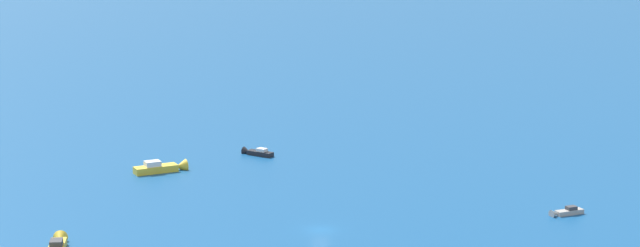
% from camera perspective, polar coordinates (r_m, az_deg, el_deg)
% --- Properties ---
extents(ground_plane, '(2000.00, 2000.00, 0.00)m').
position_cam_1_polar(ground_plane, '(176.34, 0.00, -5.04)').
color(ground_plane, navy).
extents(motorboat_near_centre, '(2.87, 5.70, 1.60)m').
position_cam_1_polar(motorboat_near_centre, '(187.35, 11.48, -4.12)').
color(motorboat_near_centre, '#9E9993').
rests_on(motorboat_near_centre, ground_plane).
extents(motorboat_far_port, '(8.17, 2.43, 2.35)m').
position_cam_1_polar(motorboat_far_port, '(171.53, -12.26, -5.60)').
color(motorboat_far_port, gold).
rests_on(motorboat_far_port, ground_plane).
extents(motorboat_trailing, '(5.37, 5.75, 1.82)m').
position_cam_1_polar(motorboat_trailing, '(221.41, -3.02, -1.37)').
color(motorboat_trailing, black).
rests_on(motorboat_trailing, ground_plane).
extents(motorboat_ahead, '(5.18, 9.60, 2.70)m').
position_cam_1_polar(motorboat_ahead, '(210.83, -7.42, -2.07)').
color(motorboat_ahead, gold).
rests_on(motorboat_ahead, ground_plane).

